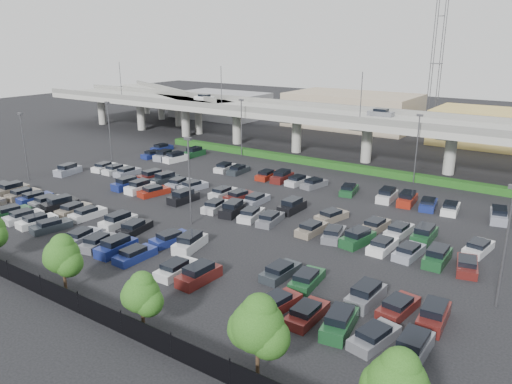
{
  "coord_description": "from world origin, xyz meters",
  "views": [
    {
      "loc": [
        37.3,
        -48.8,
        21.03
      ],
      "look_at": [
        2.77,
        1.39,
        2.0
      ],
      "focal_mm": 35.0,
      "sensor_mm": 36.0,
      "label": 1
    }
  ],
  "objects": [
    {
      "name": "on_ramp",
      "position": [
        -52.1,
        43.05,
        6.86
      ],
      "size": [
        50.93,
        30.13,
        8.8
      ],
      "color": "gray",
      "rests_on": "ground"
    },
    {
      "name": "overpass",
      "position": [
        -0.22,
        32.03,
        6.97
      ],
      "size": [
        150.0,
        13.0,
        15.8
      ],
      "color": "gray",
      "rests_on": "ground"
    },
    {
      "name": "hedge",
      "position": [
        0.0,
        25.0,
        0.55
      ],
      "size": [
        66.0,
        1.6,
        1.1
      ],
      "primitive_type": "cube",
      "color": "#134213",
      "rests_on": "ground"
    },
    {
      "name": "light_poles",
      "position": [
        -4.13,
        2.0,
        6.24
      ],
      "size": [
        66.9,
        48.38,
        10.3
      ],
      "color": "#49484D",
      "rests_on": "ground"
    },
    {
      "name": "fence",
      "position": [
        -0.05,
        -28.0,
        0.9
      ],
      "size": [
        70.0,
        0.1,
        2.0
      ],
      "color": "black",
      "rests_on": "ground"
    },
    {
      "name": "parked_cars",
      "position": [
        -0.33,
        -3.72,
        0.62
      ],
      "size": [
        63.17,
        41.58,
        1.67
      ],
      "color": "gray",
      "rests_on": "ground"
    },
    {
      "name": "comm_tower",
      "position": [
        4.0,
        74.0,
        15.61
      ],
      "size": [
        2.4,
        2.4,
        30.0
      ],
      "color": "#49484D",
      "rests_on": "ground"
    },
    {
      "name": "distant_buildings",
      "position": [
        12.38,
        61.81,
        3.74
      ],
      "size": [
        138.0,
        24.0,
        9.0
      ],
      "color": "gray",
      "rests_on": "ground"
    },
    {
      "name": "ground",
      "position": [
        0.0,
        0.0,
        0.0
      ],
      "size": [
        280.0,
        280.0,
        0.0
      ],
      "primitive_type": "plane",
      "color": "black"
    },
    {
      "name": "tree_row",
      "position": [
        0.7,
        -26.53,
        3.52
      ],
      "size": [
        65.07,
        3.66,
        5.94
      ],
      "color": "#332316",
      "rests_on": "ground"
    }
  ]
}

